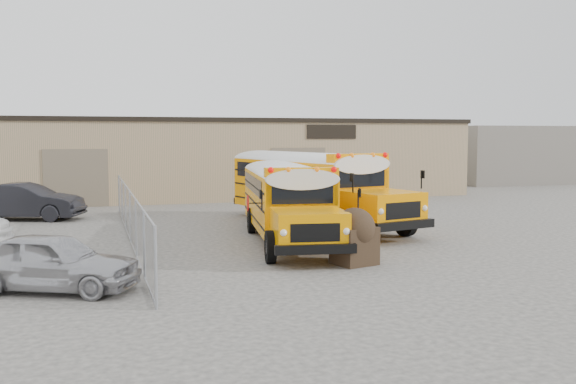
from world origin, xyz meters
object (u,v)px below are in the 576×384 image
object	(u,v)px
school_bus_right	(241,174)
car_silver	(52,262)
school_bus_left	(268,184)
car_dark	(26,202)
tarp_bundle	(354,235)

from	to	relation	value
school_bus_right	car_silver	bearing A→B (deg)	-118.18
school_bus_left	school_bus_right	bearing A→B (deg)	93.82
school_bus_right	car_dark	xyz separation A→B (m)	(-9.90, -0.98, -0.97)
school_bus_left	tarp_bundle	distance (m)	10.20
car_dark	school_bus_right	bearing A→B (deg)	-65.47
car_silver	car_dark	world-z (taller)	car_dark
school_bus_right	car_silver	size ratio (longest dim) A/B	2.61
school_bus_right	tarp_bundle	xyz separation A→B (m)	(0.03, -14.24, -0.93)
school_bus_left	school_bus_right	distance (m)	4.09
tarp_bundle	car_silver	size ratio (longest dim) A/B	0.40
school_bus_right	car_silver	xyz separation A→B (m)	(-8.06, -15.05, -1.07)
car_silver	car_dark	xyz separation A→B (m)	(-1.84, 14.07, 0.10)
school_bus_left	car_dark	world-z (taller)	school_bus_left
car_dark	tarp_bundle	bearing A→B (deg)	-124.27
school_bus_left	tarp_bundle	xyz separation A→B (m)	(-0.24, -10.17, -0.75)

